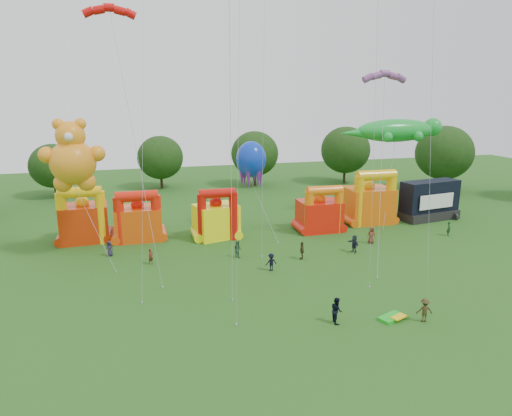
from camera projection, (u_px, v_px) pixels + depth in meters
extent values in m
plane|color=#295A19|center=(360.00, 365.00, 27.40)|extent=(160.00, 160.00, 0.00)
cylinder|color=#352314|center=(442.00, 180.00, 76.25)|extent=(0.44, 0.44, 3.72)
ellipsoid|color=#193610|center=(444.00, 153.00, 75.14)|extent=(9.30, 9.30, 8.89)
cylinder|color=#352314|center=(344.00, 173.00, 82.98)|extent=(0.44, 0.44, 3.51)
ellipsoid|color=#193610|center=(345.00, 150.00, 81.93)|extent=(8.77, 8.78, 8.39)
cylinder|color=#352314|center=(255.00, 176.00, 80.54)|extent=(0.44, 0.44, 3.30)
ellipsoid|color=#193610|center=(255.00, 154.00, 79.55)|extent=(8.25, 8.25, 7.88)
cylinder|color=#352314|center=(161.00, 179.00, 78.41)|extent=(0.44, 0.44, 3.09)
ellipsoid|color=#193610|center=(160.00, 158.00, 77.49)|extent=(7.73, 7.72, 7.38)
cylinder|color=#352314|center=(56.00, 188.00, 71.70)|extent=(0.44, 0.44, 2.88)
ellipsoid|color=#193610|center=(53.00, 166.00, 70.84)|extent=(7.20, 7.20, 6.88)
cube|color=red|center=(84.00, 223.00, 50.28)|extent=(5.23, 4.30, 4.05)
cylinder|color=yellow|center=(63.00, 220.00, 48.22)|extent=(1.10, 1.10, 5.79)
cylinder|color=yellow|center=(101.00, 217.00, 49.19)|extent=(1.10, 1.10, 5.79)
cylinder|color=yellow|center=(80.00, 192.00, 48.00)|extent=(4.44, 1.15, 1.15)
sphere|color=yellow|center=(82.00, 202.00, 49.71)|extent=(1.40, 1.40, 1.40)
cube|color=#E34A0C|center=(138.00, 223.00, 50.94)|extent=(5.10, 4.11, 3.65)
cylinder|color=red|center=(119.00, 221.00, 48.89)|extent=(1.10, 1.10, 5.22)
cylinder|color=red|center=(157.00, 218.00, 49.87)|extent=(1.10, 1.10, 5.22)
cylinder|color=red|center=(137.00, 196.00, 48.75)|extent=(4.47, 1.16, 1.16)
sphere|color=red|center=(137.00, 205.00, 50.42)|extent=(1.40, 1.40, 1.40)
cube|color=#FFFB0D|center=(216.00, 221.00, 51.46)|extent=(5.24, 4.59, 3.76)
cylinder|color=red|center=(202.00, 218.00, 49.61)|extent=(0.99, 0.99, 5.38)
cylinder|color=red|center=(234.00, 216.00, 50.48)|extent=(0.99, 0.99, 5.38)
cylinder|color=red|center=(217.00, 193.00, 49.39)|extent=(3.99, 1.04, 1.04)
sphere|color=red|center=(216.00, 202.00, 50.93)|extent=(1.40, 1.40, 1.40)
cube|color=red|center=(319.00, 216.00, 54.17)|extent=(4.75, 3.81, 3.58)
cylinder|color=orange|center=(309.00, 213.00, 52.24)|extent=(1.04, 1.04, 5.12)
cylinder|color=orange|center=(338.00, 211.00, 53.16)|extent=(1.04, 1.04, 5.12)
cylinder|color=orange|center=(325.00, 191.00, 52.08)|extent=(4.22, 1.09, 1.09)
sphere|color=orange|center=(320.00, 198.00, 53.66)|extent=(1.40, 1.40, 1.40)
cube|color=#E55D0C|center=(368.00, 205.00, 57.67)|extent=(5.71, 4.61, 4.39)
cylinder|color=#F4B50C|center=(358.00, 202.00, 55.37)|extent=(1.23, 1.23, 6.27)
cylinder|color=#F4B50C|center=(391.00, 199.00, 56.46)|extent=(1.23, 1.23, 6.27)
cylinder|color=#F4B50C|center=(376.00, 175.00, 55.15)|extent=(4.99, 1.29, 1.29)
sphere|color=#F4B50C|center=(369.00, 186.00, 57.06)|extent=(1.40, 1.40, 1.40)
cube|color=black|center=(429.00, 215.00, 59.25)|extent=(8.21, 4.12, 1.10)
cube|color=black|center=(430.00, 196.00, 58.83)|extent=(8.15, 3.74, 3.93)
cube|color=white|center=(437.00, 201.00, 57.50)|extent=(5.36, 0.92, 1.84)
cylinder|color=black|center=(413.00, 220.00, 57.41)|extent=(0.30, 0.90, 0.90)
cylinder|color=black|center=(455.00, 217.00, 58.97)|extent=(0.30, 0.90, 0.90)
sphere|color=orange|center=(73.00, 162.00, 43.07)|extent=(4.25, 4.25, 4.25)
sphere|color=orange|center=(70.00, 136.00, 42.45)|extent=(2.71, 2.71, 2.71)
sphere|color=orange|center=(58.00, 124.00, 41.96)|extent=(1.06, 1.06, 1.06)
sphere|color=orange|center=(80.00, 124.00, 42.44)|extent=(1.06, 1.06, 1.06)
sphere|color=orange|center=(47.00, 155.00, 42.33)|extent=(1.55, 1.55, 1.55)
sphere|color=orange|center=(97.00, 153.00, 43.43)|extent=(1.55, 1.55, 1.55)
sphere|color=orange|center=(63.00, 183.00, 43.27)|extent=(1.74, 1.74, 1.74)
sphere|color=orange|center=(87.00, 182.00, 43.80)|extent=(1.74, 1.74, 1.74)
sphere|color=white|center=(68.00, 137.00, 41.23)|extent=(0.77, 0.77, 0.77)
ellipsoid|color=green|center=(396.00, 130.00, 60.69)|extent=(11.44, 3.57, 3.04)
sphere|color=green|center=(432.00, 127.00, 62.00)|extent=(2.46, 2.46, 2.46)
cone|color=green|center=(356.00, 133.00, 59.30)|extent=(4.47, 1.79, 1.79)
sphere|color=green|center=(403.00, 134.00, 63.09)|extent=(1.34, 1.34, 1.34)
sphere|color=green|center=(418.00, 136.00, 59.74)|extent=(1.34, 1.34, 1.34)
sphere|color=green|center=(374.00, 135.00, 61.98)|extent=(1.34, 1.34, 1.34)
sphere|color=green|center=(388.00, 137.00, 58.63)|extent=(1.34, 1.34, 1.34)
ellipsoid|color=#0C32C0|center=(251.00, 159.00, 54.05)|extent=(3.58, 3.58, 4.29)
cone|color=#591E8C|center=(261.00, 175.00, 54.82)|extent=(0.80, 0.80, 2.86)
cone|color=#591E8C|center=(254.00, 174.00, 55.62)|extent=(0.80, 0.80, 2.86)
cone|color=#591E8C|center=(244.00, 175.00, 55.33)|extent=(0.80, 0.80, 2.86)
cone|color=#591E8C|center=(242.00, 176.00, 54.24)|extent=(0.80, 0.80, 2.86)
cone|color=#591E8C|center=(248.00, 177.00, 53.44)|extent=(0.80, 0.80, 2.86)
cone|color=#591E8C|center=(258.00, 177.00, 53.73)|extent=(0.80, 0.80, 2.86)
cube|color=green|center=(392.00, 317.00, 33.03)|extent=(2.23, 1.67, 0.24)
cube|color=yellow|center=(399.00, 317.00, 32.81)|extent=(1.34, 1.00, 0.10)
imported|color=#262138|center=(109.00, 249.00, 45.69)|extent=(0.89, 0.74, 1.55)
imported|color=maroon|center=(151.00, 256.00, 43.49)|extent=(0.67, 0.66, 1.56)
imported|color=#173A23|center=(238.00, 249.00, 45.39)|extent=(0.94, 1.01, 1.67)
imported|color=black|center=(271.00, 262.00, 41.91)|extent=(1.14, 0.75, 1.66)
imported|color=#3C3618|center=(302.00, 250.00, 44.80)|extent=(0.76, 1.14, 1.79)
imported|color=#202336|center=(354.00, 244.00, 46.75)|extent=(0.82, 1.76, 1.83)
imported|color=#612B1B|center=(371.00, 235.00, 49.59)|extent=(0.99, 0.74, 1.83)
imported|color=#1A411E|center=(449.00, 229.00, 52.26)|extent=(0.63, 0.73, 1.69)
imported|color=black|center=(337.00, 310.00, 32.32)|extent=(0.79, 0.98, 1.91)
imported|color=#3B3217|center=(425.00, 310.00, 32.50)|extent=(1.27, 0.94, 1.76)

